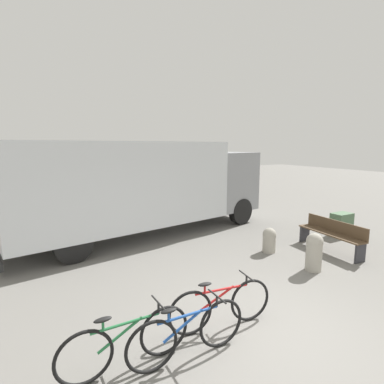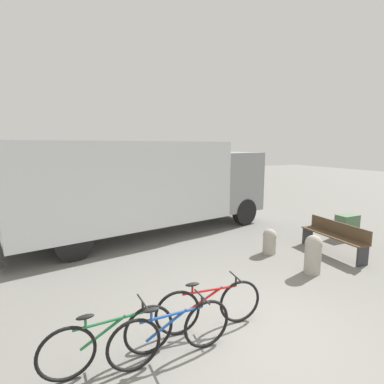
% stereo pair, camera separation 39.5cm
% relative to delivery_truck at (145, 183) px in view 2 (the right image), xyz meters
% --- Properties ---
extents(ground_plane, '(60.00, 60.00, 0.00)m').
position_rel_delivery_truck_xyz_m(ground_plane, '(-0.06, -5.92, -1.65)').
color(ground_plane, slate).
extents(delivery_truck, '(8.61, 3.77, 2.94)m').
position_rel_delivery_truck_xyz_m(delivery_truck, '(0.00, 0.00, 0.00)').
color(delivery_truck, silver).
rests_on(delivery_truck, ground).
extents(park_bench, '(0.54, 1.93, 0.83)m').
position_rel_delivery_truck_xyz_m(park_bench, '(3.96, -3.92, -1.16)').
color(park_bench, brown).
rests_on(park_bench, ground).
extents(bicycle_near, '(1.74, 0.44, 0.79)m').
position_rel_delivery_truck_xyz_m(bicycle_near, '(-2.16, -5.57, -1.27)').
color(bicycle_near, black).
rests_on(bicycle_near, ground).
extents(bicycle_middle, '(1.74, 0.44, 0.79)m').
position_rel_delivery_truck_xyz_m(bicycle_middle, '(-1.39, -5.77, -1.27)').
color(bicycle_middle, black).
rests_on(bicycle_middle, ground).
extents(bicycle_far, '(1.73, 0.44, 0.79)m').
position_rel_delivery_truck_xyz_m(bicycle_far, '(-0.62, -5.40, -1.27)').
color(bicycle_far, black).
rests_on(bicycle_far, ground).
extents(bollard_near_bench, '(0.37, 0.37, 0.87)m').
position_rel_delivery_truck_xyz_m(bollard_near_bench, '(2.45, -4.58, -1.17)').
color(bollard_near_bench, '#9E998C').
rests_on(bollard_near_bench, ground).
extents(bollard_far_bench, '(0.36, 0.36, 0.66)m').
position_rel_delivery_truck_xyz_m(bollard_far_bench, '(2.39, -3.20, -1.30)').
color(bollard_far_bench, '#9E998C').
rests_on(bollard_far_bench, ground).
extents(utility_box, '(0.64, 0.42, 0.71)m').
position_rel_delivery_truck_xyz_m(utility_box, '(5.48, -3.12, -1.29)').
color(utility_box, '#4C6B4C').
rests_on(utility_box, ground).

